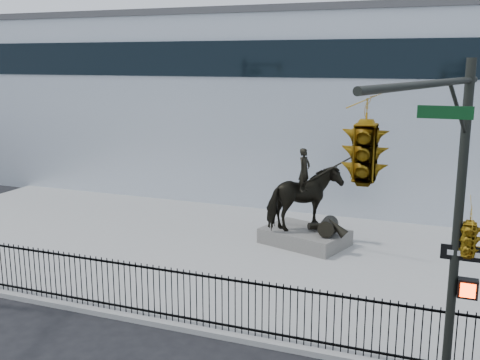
% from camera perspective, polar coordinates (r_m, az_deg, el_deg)
% --- Properties ---
extents(ground, '(120.00, 120.00, 0.00)m').
position_cam_1_polar(ground, '(14.70, -9.80, -16.33)').
color(ground, black).
rests_on(ground, ground).
extents(plaza, '(30.00, 12.00, 0.15)m').
position_cam_1_polar(plaza, '(20.45, 0.36, -7.56)').
color(plaza, '#9C9C99').
rests_on(plaza, ground).
extents(building, '(44.00, 14.00, 9.00)m').
position_cam_1_polar(building, '(31.84, 8.78, 7.55)').
color(building, silver).
rests_on(building, ground).
extents(picket_fence, '(22.10, 0.10, 1.50)m').
position_cam_1_polar(picket_fence, '(15.28, -7.48, -11.35)').
color(picket_fence, black).
rests_on(picket_fence, plaza).
extents(statue_plinth, '(3.46, 2.85, 0.56)m').
position_cam_1_polar(statue_plinth, '(21.38, 6.60, -5.75)').
color(statue_plinth, '#5B5853').
rests_on(statue_plinth, plaza).
extents(equestrian_statue, '(3.67, 2.86, 3.24)m').
position_cam_1_polar(equestrian_statue, '(20.95, 6.83, -1.99)').
color(equestrian_statue, black).
rests_on(equestrian_statue, statue_plinth).
extents(traffic_signal_right, '(2.17, 6.86, 7.00)m').
position_cam_1_polar(traffic_signal_right, '(9.25, 18.32, -1.69)').
color(traffic_signal_right, black).
rests_on(traffic_signal_right, ground).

